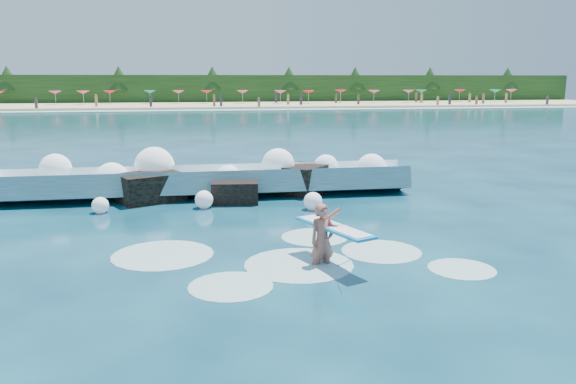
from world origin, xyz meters
name	(u,v)px	position (x,y,z in m)	size (l,w,h in m)	color
ground	(241,258)	(0.00, 0.00, 0.00)	(200.00, 200.00, 0.00)	#072739
beach	(199,105)	(0.00, 78.00, 0.20)	(140.00, 20.00, 0.40)	tan
wet_band	(200,110)	(0.00, 67.00, 0.04)	(140.00, 5.00, 0.08)	silver
treeline	(198,90)	(0.00, 88.00, 2.50)	(140.00, 4.00, 5.00)	black
breaking_wave	(190,182)	(-1.23, 7.87, 0.49)	(16.42, 2.63, 1.42)	teal
rock_cluster	(223,187)	(-0.04, 7.16, 0.40)	(8.16, 3.06, 1.26)	black
surfer_with_board	(325,238)	(1.88, -0.90, 0.67)	(1.46, 2.95, 1.81)	#A2594C
wave_spray	(186,172)	(-1.39, 7.79, 0.91)	(15.29, 4.59, 1.85)	white
surf_foam	(278,259)	(0.88, -0.22, 0.00)	(8.94, 5.25, 0.13)	silver
beach_umbrellas	(199,92)	(0.03, 80.28, 2.25)	(112.34, 6.41, 0.50)	#CC3C70
beachgoers	(255,100)	(8.60, 74.90, 1.12)	(99.38, 13.45, 1.94)	#3F332D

